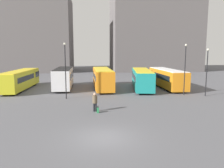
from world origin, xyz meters
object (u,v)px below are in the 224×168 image
lamp_post_0 (185,66)px  lamp_post_2 (207,69)px  bus_4 (167,78)px  suitcase (98,110)px  bus_1 (64,77)px  bus_2 (103,78)px  bus_0 (21,79)px  bus_3 (142,78)px  lamp_post_1 (65,67)px  traveler (95,100)px

lamp_post_0 → lamp_post_2: lamp_post_0 is taller
bus_4 → lamp_post_0: (0.13, -6.25, 2.24)m
suitcase → lamp_post_0: lamp_post_0 is taller
bus_1 → bus_2: size_ratio=0.92×
lamp_post_0 → lamp_post_2: (2.48, -0.95, -0.31)m
lamp_post_2 → bus_0: bearing=162.5°
bus_2 → bus_4: size_ratio=0.93×
bus_3 → lamp_post_1: (-10.87, -6.32, 2.25)m
bus_2 → bus_3: bearing=-98.7°
lamp_post_2 → lamp_post_1: bearing=179.8°
bus_3 → suitcase: size_ratio=15.84×
bus_0 → bus_3: size_ratio=1.08×
bus_2 → bus_3: (6.03, -0.78, -0.07)m
bus_3 → lamp_post_0: lamp_post_0 is taller
bus_1 → lamp_post_0: lamp_post_0 is taller
lamp_post_1 → bus_0: bearing=133.8°
bus_2 → traveler: 13.33m
bus_0 → bus_1: 6.44m
lamp_post_0 → lamp_post_1: 15.24m
lamp_post_1 → bus_2: bearing=55.8°
lamp_post_2 → bus_1: bearing=156.7°
bus_0 → bus_2: bearing=-91.9°
bus_4 → bus_3: bearing=100.8°
bus_4 → lamp_post_0: size_ratio=1.69×
bus_2 → suitcase: bus_2 is taller
bus_1 → lamp_post_0: 18.01m
bus_4 → lamp_post_2: 7.90m
bus_3 → lamp_post_0: (4.35, -5.43, 2.23)m
traveler → lamp_post_0: size_ratio=0.27×
bus_3 → bus_4: (4.22, 0.82, -0.01)m
bus_4 → lamp_post_2: lamp_post_2 is taller
bus_1 → bus_2: bus_1 is taller
suitcase → lamp_post_0: 14.29m
bus_2 → suitcase: bearing=173.4°
suitcase → lamp_post_2: bearing=-66.0°
traveler → suitcase: 0.97m
bus_2 → lamp_post_0: bearing=-122.2°
bus_3 → lamp_post_0: size_ratio=1.66×
bus_0 → suitcase: size_ratio=17.12×
lamp_post_1 → lamp_post_2: lamp_post_1 is taller
bus_3 → lamp_post_1: bearing=128.6°
bus_2 → bus_4: bearing=-91.0°
traveler → suitcase: (0.26, -0.45, -0.82)m
bus_1 → lamp_post_2: bearing=-114.4°
suitcase → bus_4: bearing=-40.8°
suitcase → lamp_post_1: (-3.57, 6.58, 3.62)m
suitcase → lamp_post_1: size_ratio=0.10×
lamp_post_0 → suitcase: bearing=-147.3°
bus_3 → traveler: bus_3 is taller
bus_0 → lamp_post_0: size_ratio=1.80×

